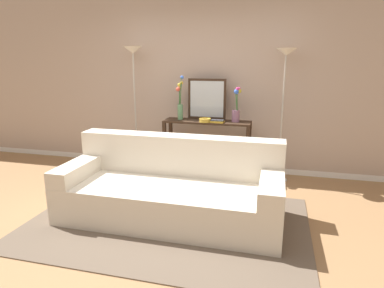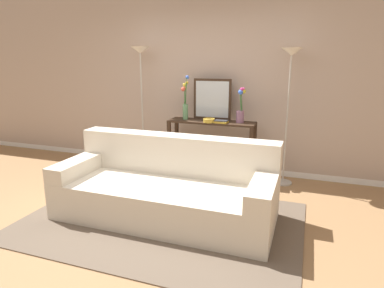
# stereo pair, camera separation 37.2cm
# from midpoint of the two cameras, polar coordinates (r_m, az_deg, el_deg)

# --- Properties ---
(ground_plane) EXTENTS (16.00, 16.00, 0.02)m
(ground_plane) POSITION_cam_midpoint_polar(r_m,az_deg,el_deg) (3.73, -9.64, -13.88)
(ground_plane) COLOR #9E754C
(back_wall) EXTENTS (12.00, 0.15, 2.92)m
(back_wall) POSITION_cam_midpoint_polar(r_m,az_deg,el_deg) (5.32, -0.81, 11.32)
(back_wall) COLOR white
(back_wall) RESTS_ON ground
(area_rug) EXTENTS (2.99, 1.99, 0.01)m
(area_rug) POSITION_cam_midpoint_polar(r_m,az_deg,el_deg) (3.76, -7.11, -13.24)
(area_rug) COLOR brown
(area_rug) RESTS_ON ground
(couch) EXTENTS (2.41, 1.00, 0.88)m
(couch) POSITION_cam_midpoint_polar(r_m,az_deg,el_deg) (3.77, -6.32, -8.07)
(couch) COLOR beige
(couch) RESTS_ON ground
(console_table) EXTENTS (1.29, 0.36, 0.85)m
(console_table) POSITION_cam_midpoint_polar(r_m,az_deg,el_deg) (5.00, 0.44, 0.95)
(console_table) COLOR #382619
(console_table) RESTS_ON ground
(floor_lamp_left) EXTENTS (0.28, 0.28, 1.92)m
(floor_lamp_left) POSITION_cam_midpoint_polar(r_m,az_deg,el_deg) (5.30, -11.99, 11.57)
(floor_lamp_left) COLOR #B7B2A8
(floor_lamp_left) RESTS_ON ground
(floor_lamp_right) EXTENTS (0.28, 0.28, 1.88)m
(floor_lamp_right) POSITION_cam_midpoint_polar(r_m,az_deg,el_deg) (4.76, 13.40, 10.85)
(floor_lamp_right) COLOR #B7B2A8
(floor_lamp_right) RESTS_ON ground
(wall_mirror) EXTENTS (0.58, 0.02, 0.61)m
(wall_mirror) POSITION_cam_midpoint_polar(r_m,az_deg,el_deg) (5.05, 0.44, 7.69)
(wall_mirror) COLOR #382619
(wall_mirror) RESTS_ON console_table
(vase_tall_flowers) EXTENTS (0.11, 0.09, 0.66)m
(vase_tall_flowers) POSITION_cam_midpoint_polar(r_m,az_deg,el_deg) (5.04, -4.19, 7.14)
(vase_tall_flowers) COLOR #669E6B
(vase_tall_flowers) RESTS_ON console_table
(vase_short_flowers) EXTENTS (0.13, 0.13, 0.51)m
(vase_short_flowers) POSITION_cam_midpoint_polar(r_m,az_deg,el_deg) (4.84, 5.41, 6.04)
(vase_short_flowers) COLOR gray
(vase_short_flowers) RESTS_ON console_table
(fruit_bowl) EXTENTS (0.17, 0.17, 0.06)m
(fruit_bowl) POSITION_cam_midpoint_polar(r_m,az_deg,el_deg) (4.84, 0.06, 4.10)
(fruit_bowl) COLOR gold
(fruit_bowl) RESTS_ON console_table
(book_stack) EXTENTS (0.21, 0.14, 0.04)m
(book_stack) POSITION_cam_midpoint_polar(r_m,az_deg,el_deg) (4.80, 2.14, 3.90)
(book_stack) COLOR gold
(book_stack) RESTS_ON console_table
(book_row_under_console) EXTENTS (0.35, 0.18, 0.13)m
(book_row_under_console) POSITION_cam_midpoint_polar(r_m,az_deg,el_deg) (5.24, -3.43, -4.40)
(book_row_under_console) COLOR #236033
(book_row_under_console) RESTS_ON ground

